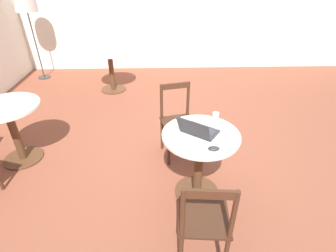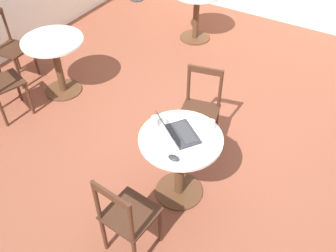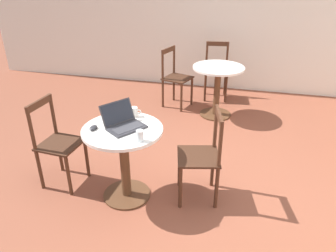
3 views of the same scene
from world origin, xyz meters
The scene contains 12 objects.
ground_plane centered at (0.00, 0.00, 0.00)m, with size 16.00×16.00×0.00m, color brown.
wall_side centered at (3.23, 0.00, 1.35)m, with size 0.06×9.40×2.70m.
cafe_table_near centered at (-0.79, -0.15, 0.54)m, with size 0.74×0.74×0.76m.
cafe_table_mid centered at (1.97, 1.14, 0.54)m, with size 0.74×0.74×0.76m.
cafe_table_far centered at (-0.14, 1.98, 0.54)m, with size 0.74×0.74×0.76m.
chair_near_right centered at (-0.07, 0.02, 0.46)m, with size 0.47×0.47×0.92m.
chair_near_left centered at (-1.53, -0.08, 0.46)m, with size 0.42×0.42×0.92m.
floor_lamp centered at (2.66, 2.74, 1.38)m, with size 0.41×0.41×1.56m.
laptop centered at (-0.79, -0.11, 0.80)m, with size 0.43×0.44×0.21m.
mouse centered at (-1.04, -0.22, 0.77)m, with size 0.06×0.10×0.03m.
mug centered at (-0.77, 0.13, 0.80)m, with size 0.11×0.07×0.09m.
drinking_glass centered at (-0.56, -0.32, 0.81)m, with size 0.06×0.06×0.10m.
Camera 1 is at (-2.82, 0.23, 2.12)m, focal length 28.00 mm.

